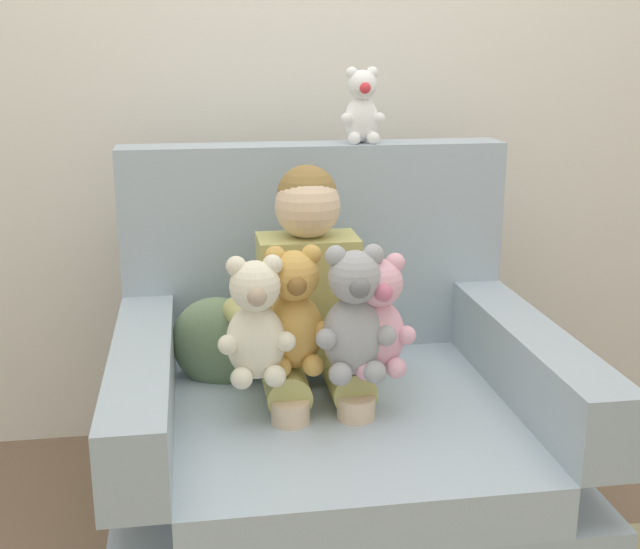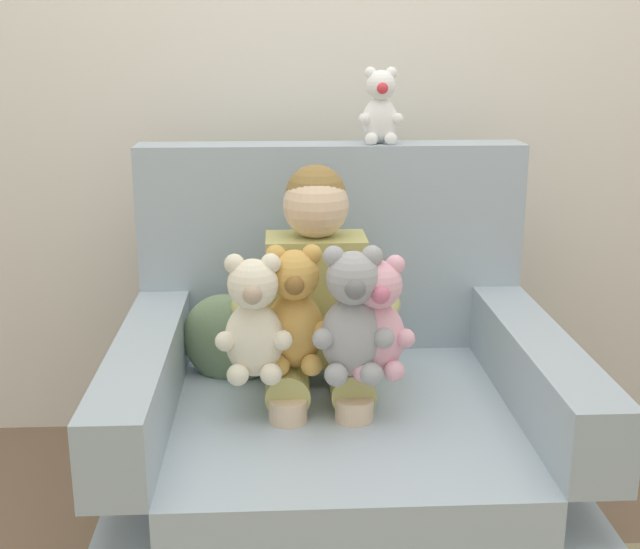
# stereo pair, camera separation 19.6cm
# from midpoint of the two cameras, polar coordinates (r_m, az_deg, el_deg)

# --- Properties ---
(ground_plane) EXTENTS (8.00, 8.00, 0.00)m
(ground_plane) POSITION_cam_midpoint_polar(r_m,az_deg,el_deg) (2.33, -1.28, -17.95)
(ground_plane) COLOR brown
(back_wall) EXTENTS (6.00, 0.10, 2.60)m
(back_wall) POSITION_cam_midpoint_polar(r_m,az_deg,el_deg) (2.73, -3.78, 15.87)
(back_wall) COLOR silver
(back_wall) RESTS_ON ground
(armchair) EXTENTS (1.11, 1.00, 1.01)m
(armchair) POSITION_cam_midpoint_polar(r_m,az_deg,el_deg) (2.23, -1.53, -10.62)
(armchair) COLOR #9EADBC
(armchair) RESTS_ON ground
(seated_child) EXTENTS (0.45, 0.39, 0.82)m
(seated_child) POSITION_cam_midpoint_polar(r_m,az_deg,el_deg) (2.13, -3.22, -2.62)
(seated_child) COLOR tan
(seated_child) RESTS_ON armchair
(plush_honey) EXTENTS (0.19, 0.15, 0.31)m
(plush_honey) POSITION_cam_midpoint_polar(r_m,az_deg,el_deg) (1.99, -4.62, -2.69)
(plush_honey) COLOR gold
(plush_honey) RESTS_ON armchair
(plush_pink) EXTENTS (0.18, 0.14, 0.30)m
(plush_pink) POSITION_cam_midpoint_polar(r_m,az_deg,el_deg) (1.97, 1.16, -3.05)
(plush_pink) COLOR #EAA8BC
(plush_pink) RESTS_ON armchair
(plush_grey) EXTENTS (0.19, 0.16, 0.32)m
(plush_grey) POSITION_cam_midpoint_polar(r_m,az_deg,el_deg) (1.94, -0.51, -2.94)
(plush_grey) COLOR #9E9EA3
(plush_grey) RESTS_ON armchair
(plush_cream) EXTENTS (0.18, 0.15, 0.30)m
(plush_cream) POSITION_cam_midpoint_polar(r_m,az_deg,el_deg) (1.94, -7.34, -3.40)
(plush_cream) COLOR silver
(plush_cream) RESTS_ON armchair
(plush_white_on_backrest) EXTENTS (0.13, 0.10, 0.21)m
(plush_white_on_backrest) POSITION_cam_midpoint_polar(r_m,az_deg,el_deg) (2.39, 0.51, 11.37)
(plush_white_on_backrest) COLOR white
(plush_white_on_backrest) RESTS_ON armchair
(throw_pillow) EXTENTS (0.28, 0.19, 0.26)m
(throw_pillow) POSITION_cam_midpoint_polar(r_m,az_deg,el_deg) (2.25, -9.45, -4.77)
(throw_pillow) COLOR slate
(throw_pillow) RESTS_ON armchair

